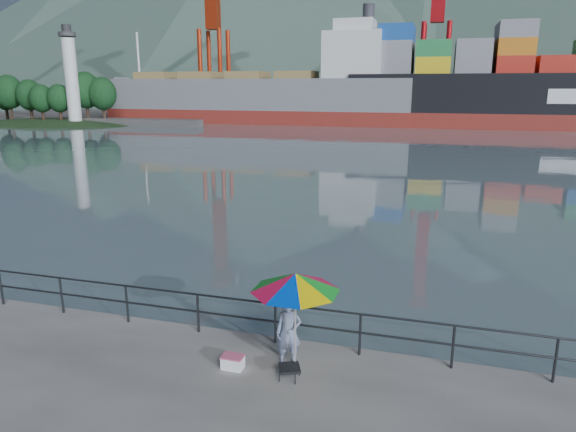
# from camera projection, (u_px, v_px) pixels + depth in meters

# --- Properties ---
(harbor_water) EXTENTS (500.00, 280.00, 0.00)m
(harbor_water) POSITION_uv_depth(u_px,v_px,m) (414.00, 109.00, 132.41)
(harbor_water) COLOR slate
(harbor_water) RESTS_ON ground
(far_dock) EXTENTS (200.00, 40.00, 0.40)m
(far_dock) POSITION_uv_depth(u_px,v_px,m) (459.00, 118.00, 95.28)
(far_dock) COLOR #514F4C
(far_dock) RESTS_ON ground
(guardrail) EXTENTS (22.00, 0.06, 1.03)m
(guardrail) POSITION_uv_depth(u_px,v_px,m) (162.00, 308.00, 12.89)
(guardrail) COLOR #2D3033
(guardrail) RESTS_ON ground
(mountains) EXTENTS (600.00, 332.80, 80.00)m
(mountains) POSITION_uv_depth(u_px,v_px,m) (541.00, 1.00, 185.50)
(mountains) COLOR #385147
(mountains) RESTS_ON ground
(lighthouse_islet) EXTENTS (48.00, 26.40, 19.20)m
(lighthouse_islet) POSITION_uv_depth(u_px,v_px,m) (49.00, 121.00, 83.90)
(lighthouse_islet) COLOR #263F1E
(lighthouse_islet) RESTS_ON ground
(fisherman) EXTENTS (0.64, 0.51, 1.53)m
(fisherman) POSITION_uv_depth(u_px,v_px,m) (288.00, 332.00, 11.09)
(fisherman) COLOR #324A87
(fisherman) RESTS_ON ground
(beach_umbrella) EXTENTS (2.44, 2.44, 2.26)m
(beach_umbrella) POSITION_uv_depth(u_px,v_px,m) (295.00, 282.00, 10.41)
(beach_umbrella) COLOR white
(beach_umbrella) RESTS_ON ground
(folding_stool) EXTENTS (0.56, 0.56, 0.28)m
(folding_stool) POSITION_uv_depth(u_px,v_px,m) (290.00, 372.00, 10.68)
(folding_stool) COLOR black
(folding_stool) RESTS_ON ground
(cooler_bag) EXTENTS (0.46, 0.31, 0.26)m
(cooler_bag) POSITION_uv_depth(u_px,v_px,m) (233.00, 363.00, 11.09)
(cooler_bag) COLOR white
(cooler_bag) RESTS_ON ground
(fishing_rod) EXTENTS (0.09, 1.79, 1.26)m
(fishing_rod) POSITION_uv_depth(u_px,v_px,m) (285.00, 334.00, 12.62)
(fishing_rod) COLOR black
(fishing_rod) RESTS_ON ground
(bulk_carrier) EXTENTS (52.01, 9.00, 14.50)m
(bulk_carrier) POSITION_uv_depth(u_px,v_px,m) (266.00, 97.00, 85.97)
(bulk_carrier) COLOR maroon
(bulk_carrier) RESTS_ON ground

